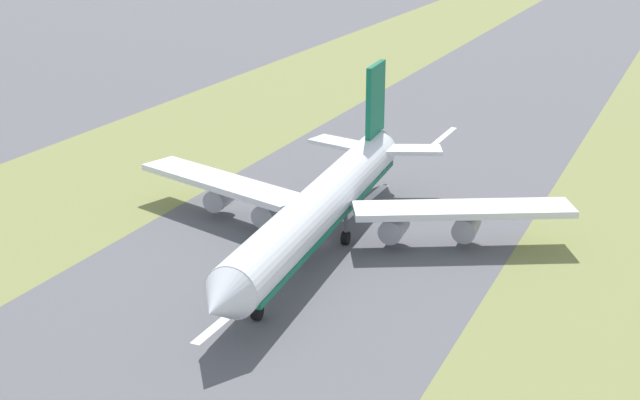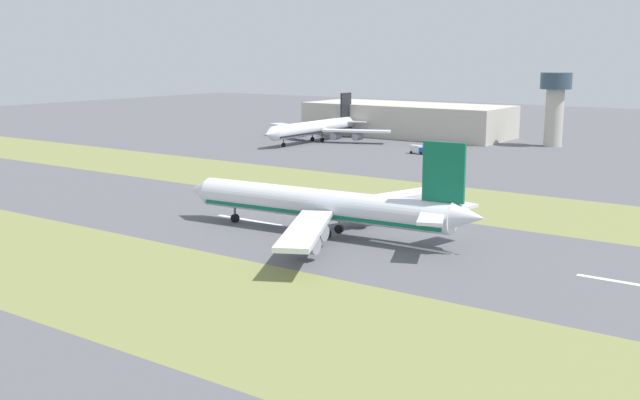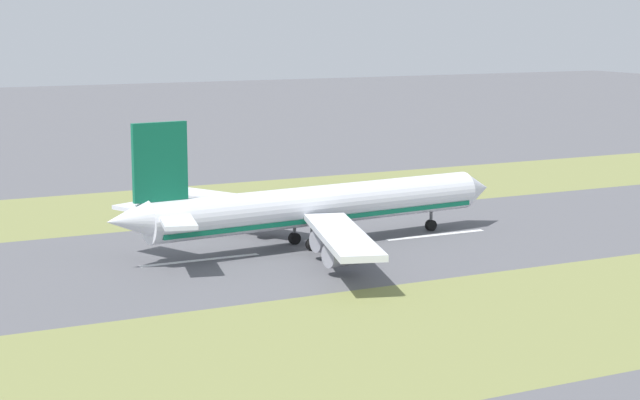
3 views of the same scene
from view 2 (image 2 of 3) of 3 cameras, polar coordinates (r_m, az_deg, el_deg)
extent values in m
plane|color=#56565B|center=(151.19, 1.01, -2.61)|extent=(800.00, 800.00, 0.00)
cube|color=olive|center=(118.18, -11.49, -6.78)|extent=(40.00, 600.00, 0.01)
cube|color=olive|center=(189.22, 8.72, 0.06)|extent=(40.00, 600.00, 0.01)
cube|color=silver|center=(128.95, 22.85, -5.93)|extent=(1.20, 18.00, 0.01)
cube|color=silver|center=(142.22, 6.95, -3.57)|extent=(1.20, 18.00, 0.01)
cube|color=silver|center=(164.40, -5.39, -1.53)|extent=(1.20, 18.00, 0.01)
cylinder|color=silver|center=(149.87, 0.00, -0.30)|extent=(10.88, 56.31, 6.00)
cone|color=silver|center=(167.08, -9.07, 0.75)|extent=(6.30, 5.50, 5.88)
cone|color=silver|center=(137.03, 11.26, -1.26)|extent=(5.61, 6.42, 5.10)
cube|color=#0F6647|center=(150.21, 0.00, -0.92)|extent=(10.39, 54.05, 0.70)
cube|color=silver|center=(131.77, -1.13, -2.30)|extent=(28.56, 18.52, 0.90)
cube|color=silver|center=(161.99, 5.34, 0.19)|extent=(29.49, 14.20, 0.90)
cylinder|color=#93939E|center=(141.04, -0.44, -2.42)|extent=(3.61, 5.06, 3.20)
cylinder|color=#93939E|center=(131.81, -1.14, -3.39)|extent=(3.61, 5.06, 3.20)
cylinder|color=#93939E|center=(156.39, 2.93, -1.09)|extent=(3.61, 5.06, 3.20)
cylinder|color=#93939E|center=(162.80, 5.49, -0.64)|extent=(3.61, 5.06, 3.20)
cube|color=#0F6647|center=(137.29, 9.41, 2.10)|extent=(1.50, 8.04, 11.00)
cube|color=silver|center=(133.63, 8.47, -1.39)|extent=(10.92, 7.96, 0.60)
cube|color=silver|center=(143.69, 10.11, -0.57)|extent=(10.73, 6.53, 0.60)
cylinder|color=#59595E|center=(162.19, -6.50, -0.83)|extent=(0.50, 0.50, 3.20)
cylinder|color=black|center=(162.52, -6.49, -1.38)|extent=(1.05, 1.87, 1.80)
cylinder|color=#59595E|center=(146.99, 0.50, -2.00)|extent=(0.50, 0.50, 3.20)
cylinder|color=black|center=(147.36, 0.50, -2.61)|extent=(1.05, 1.87, 1.80)
cylinder|color=#59595E|center=(151.41, 1.48, -1.62)|extent=(0.50, 0.50, 3.20)
cylinder|color=black|center=(151.77, 1.47, -2.21)|extent=(1.05, 1.87, 1.80)
cube|color=#BCB7A8|center=(335.57, 6.64, 6.09)|extent=(36.00, 90.03, 13.91)
cylinder|color=#BCB7A8|center=(307.13, 17.40, 5.99)|extent=(7.00, 7.00, 22.32)
cylinder|color=#334756|center=(306.31, 17.56, 8.66)|extent=(12.00, 12.00, 6.29)
cylinder|color=silver|center=(307.69, -0.51, 5.51)|extent=(52.99, 6.30, 5.67)
cone|color=silver|center=(284.73, -3.87, 5.04)|extent=(4.79, 5.61, 5.56)
cone|color=silver|center=(331.89, 2.42, 6.05)|extent=(5.73, 4.89, 4.82)
cube|color=black|center=(307.84, -0.51, 5.23)|extent=(50.87, 5.99, 0.66)
cube|color=silver|center=(304.34, 2.79, 5.28)|extent=(15.80, 27.47, 0.85)
cube|color=silver|center=(322.95, -2.22, 5.62)|extent=(15.24, 27.59, 0.85)
cylinder|color=#93939E|center=(306.35, 1.21, 4.89)|extent=(4.57, 3.08, 3.02)
cylinder|color=#93939E|center=(304.56, 2.89, 4.84)|extent=(4.57, 3.08, 3.02)
cylinder|color=#93939E|center=(315.99, -1.38, 5.08)|extent=(4.57, 3.08, 3.02)
cylinder|color=#93939E|center=(323.67, -2.26, 5.22)|extent=(4.57, 3.08, 3.02)
cube|color=black|center=(327.35, 1.99, 7.26)|extent=(7.57, 0.85, 10.40)
cube|color=silver|center=(325.14, 2.75, 5.97)|extent=(6.97, 10.29, 0.57)
cube|color=silver|center=(330.73, 1.22, 6.07)|extent=(6.78, 10.26, 0.57)
cylinder|color=#59595E|center=(291.94, -2.79, 4.51)|extent=(0.47, 0.47, 3.02)
cylinder|color=black|center=(292.12, -2.79, 4.21)|extent=(1.71, 0.87, 1.70)
cylinder|color=#59595E|center=(308.97, 0.17, 4.89)|extent=(0.47, 0.47, 3.02)
cylinder|color=black|center=(309.13, 0.17, 4.61)|extent=(1.71, 0.87, 1.70)
cylinder|color=#59595E|center=(311.76, -0.58, 4.94)|extent=(0.47, 0.47, 3.02)
cylinder|color=black|center=(311.93, -0.58, 4.67)|extent=(1.71, 0.87, 1.70)
cube|color=#1E51B2|center=(272.94, 7.83, 3.78)|extent=(2.38, 2.20, 2.00)
cube|color=silver|center=(274.53, 7.30, 3.89)|extent=(2.57, 4.19, 2.60)
cylinder|color=black|center=(273.98, 7.95, 3.59)|extent=(0.44, 1.03, 1.00)
cylinder|color=black|center=(272.15, 7.70, 3.55)|extent=(0.44, 1.03, 1.00)
cylinder|color=black|center=(276.26, 7.22, 3.67)|extent=(0.44, 1.03, 1.00)
cylinder|color=black|center=(274.44, 6.96, 3.63)|extent=(0.44, 1.03, 1.00)
camera|label=1|loc=(199.50, -33.25, 12.08)|focal=50.00mm
camera|label=3|loc=(263.19, 32.89, 9.07)|focal=60.00mm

